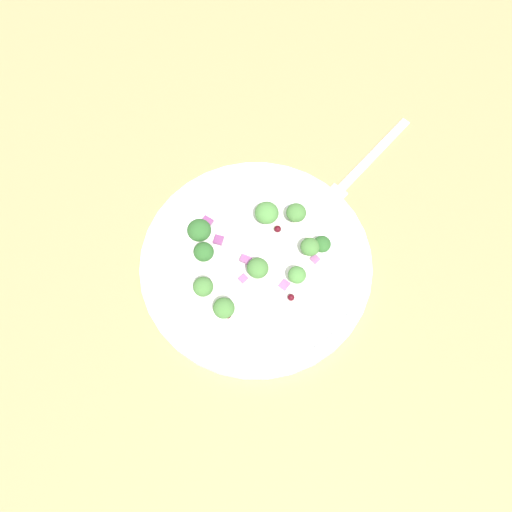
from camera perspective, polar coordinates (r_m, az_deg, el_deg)
ground_plane at (r=66.48cm, az=-2.07°, el=-1.05°), size 180.00×180.00×2.00cm
plate at (r=64.62cm, az=0.00°, el=-0.64°), size 28.86×28.86×1.70cm
dressing_pool at (r=64.22cm, az=0.00°, el=-0.49°), size 16.74×16.74×0.20cm
broccoli_floret_0 at (r=64.21cm, az=7.26°, el=1.29°), size 2.18×2.18×2.20cm
broccoli_floret_1 at (r=61.49cm, az=-5.82°, el=-3.39°), size 2.43×2.43×2.46cm
broccoli_floret_2 at (r=63.53cm, az=5.94°, el=0.99°), size 2.36×2.36×2.39cm
broccoli_floret_3 at (r=64.97cm, az=1.18°, el=4.74°), size 3.00×3.00×3.03cm
broccoli_floret_4 at (r=62.66cm, az=-5.76°, el=0.43°), size 2.47×2.47×2.50cm
broccoli_floret_5 at (r=65.17cm, az=4.43°, el=4.74°), size 2.53×2.53×2.56cm
broccoli_floret_6 at (r=61.84cm, az=4.52°, el=-2.10°), size 2.17×2.17×2.20cm
broccoli_floret_7 at (r=60.63cm, az=-3.55°, el=-5.75°), size 2.55×2.55×2.58cm
broccoli_floret_8 at (r=61.95cm, az=0.19°, el=-1.36°), size 2.61×2.61×2.64cm
broccoli_floret_9 at (r=63.85cm, az=-6.25°, el=2.81°), size 2.96×2.96×3.00cm
cranberry_0 at (r=61.25cm, az=-3.09°, el=-6.54°), size 0.75×0.75×0.75cm
cranberry_1 at (r=62.11cm, az=3.87°, el=-4.56°), size 0.84×0.84×0.84cm
cranberry_2 at (r=65.38cm, az=2.39°, el=2.99°), size 0.88×0.88×0.88cm
onion_bit_0 at (r=66.30cm, az=-5.38°, el=3.83°), size 1.65×1.68×0.48cm
onion_bit_1 at (r=63.10cm, az=-1.15°, el=-2.43°), size 1.23×1.16×0.57cm
onion_bit_2 at (r=64.45cm, az=6.50°, el=-0.34°), size 1.25×1.26×0.32cm
onion_bit_3 at (r=64.88cm, az=-4.14°, el=1.77°), size 1.59×1.60×0.43cm
onion_bit_4 at (r=63.00cm, az=3.13°, el=-3.19°), size 1.56×1.52×0.40cm
onion_bit_5 at (r=63.57cm, az=-1.14°, el=-0.38°), size 1.58×1.54×0.57cm
fork at (r=73.27cm, az=11.53°, el=9.56°), size 16.84×11.18×0.50cm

